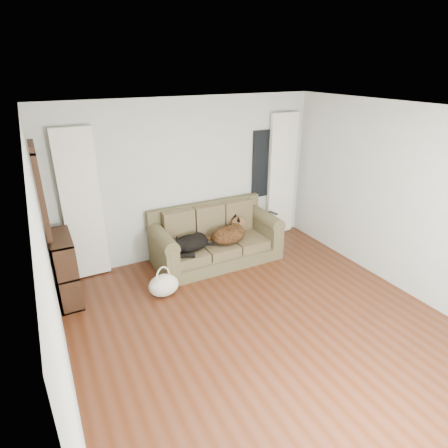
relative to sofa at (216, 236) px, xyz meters
name	(u,v)px	position (x,y,z in m)	size (l,w,h in m)	color
floor	(270,333)	(-0.24, -1.97, -0.45)	(5.00, 5.00, 0.00)	#441E0E
ceiling	(284,114)	(-0.24, -1.97, 2.15)	(5.00, 5.00, 0.00)	white
wall_back	(189,179)	(-0.24, 0.53, 0.85)	(4.50, 0.04, 2.60)	beige
wall_left	(54,290)	(-2.49, -1.97, 0.85)	(0.04, 5.00, 2.60)	beige
wall_right	(415,205)	(2.01, -1.97, 0.85)	(0.04, 5.00, 2.60)	beige
curtain_left	(82,206)	(-1.94, 0.45, 0.70)	(0.55, 0.08, 2.25)	silver
curtain_right	(281,176)	(1.56, 0.45, 0.70)	(0.55, 0.08, 2.25)	silver
window_pane	(265,164)	(1.21, 0.50, 0.95)	(0.50, 0.03, 1.20)	black
door_casing	(48,228)	(-2.44, 0.07, 0.60)	(0.07, 0.60, 2.10)	black
sofa	(216,236)	(0.00, 0.00, 0.00)	(2.04, 0.88, 0.83)	#48452E
dog_black_lab	(189,243)	(-0.52, -0.11, 0.03)	(0.58, 0.41, 0.25)	black
dog_shepherd	(230,233)	(0.20, -0.09, 0.04)	(0.66, 0.46, 0.29)	black
tv_remote	(273,213)	(0.99, -0.17, 0.28)	(0.05, 0.19, 0.02)	black
tote_bag	(164,285)	(-1.12, -0.58, -0.29)	(0.43, 0.33, 0.32)	beige
bookshelf	(65,267)	(-2.33, -0.07, 0.05)	(0.29, 0.77, 0.96)	black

